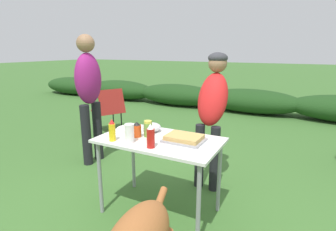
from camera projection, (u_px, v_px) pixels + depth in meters
ground_plane at (160, 211)px, 2.54m from camera, size 60.00×60.00×0.00m
shrub_hedge at (251, 101)px, 6.42m from camera, size 14.40×0.90×0.58m
folding_table at (160, 147)px, 2.38m from camera, size 1.10×0.64×0.74m
food_tray at (184, 138)px, 2.29m from camera, size 0.35×0.26×0.06m
plate_stack at (128, 129)px, 2.62m from camera, size 0.23×0.23×0.02m
mixing_bowl at (152, 127)px, 2.57m from camera, size 0.18×0.18×0.09m
paper_cup_stack at (129, 133)px, 2.25m from camera, size 0.08×0.08×0.17m
ketchup_bottle at (151, 136)px, 2.13m from camera, size 0.07×0.07×0.21m
relish_jar at (148, 129)px, 2.41m from camera, size 0.08×0.08×0.15m
mustard_bottle at (112, 130)px, 2.29m from camera, size 0.06×0.06×0.20m
hot_sauce_bottle at (137, 130)px, 2.41m from camera, size 0.08×0.08×0.14m
standing_person_in_gray_fleece at (212, 105)px, 2.84m from camera, size 0.34×0.45×1.49m
standing_person_with_beanie at (89, 88)px, 3.43m from camera, size 0.29×0.39×1.71m
camp_chair_near_hedge at (109, 108)px, 4.84m from camera, size 0.74×0.69×0.83m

